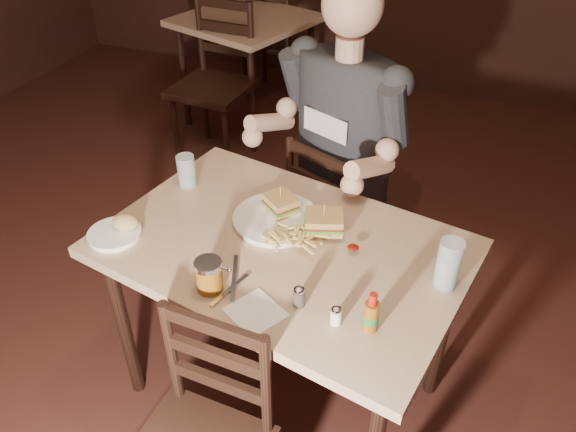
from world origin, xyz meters
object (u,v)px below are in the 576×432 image
(glass_right, at_px, (448,264))
(bg_chair_far, at_px, (275,42))
(diner, at_px, (339,113))
(bg_chair_near, at_px, (212,87))
(side_plate, at_px, (115,235))
(bg_table, at_px, (246,30))
(main_table, at_px, (283,263))
(hot_sauce, at_px, (371,312))
(dinner_plate, at_px, (276,220))
(chair_far, at_px, (340,216))
(syrup_dispenser, at_px, (209,276))
(glass_left, at_px, (186,171))

(glass_right, bearing_deg, bg_chair_far, 120.63)
(diner, bearing_deg, bg_chair_near, 161.26)
(diner, relative_size, side_plate, 6.01)
(bg_table, relative_size, side_plate, 5.78)
(main_table, height_order, glass_right, glass_right)
(diner, relative_size, hot_sauce, 7.81)
(dinner_plate, relative_size, glass_right, 1.78)
(main_table, distance_m, chair_far, 0.74)
(chair_far, distance_m, dinner_plate, 0.69)
(diner, height_order, glass_right, diner)
(hot_sauce, bearing_deg, bg_chair_near, 127.61)
(glass_right, xyz_separation_m, syrup_dispenser, (-0.65, -0.26, -0.03))
(main_table, relative_size, glass_right, 7.94)
(side_plate, bearing_deg, bg_chair_near, 107.00)
(side_plate, bearing_deg, dinner_plate, 28.77)
(chair_far, relative_size, dinner_plate, 2.81)
(main_table, relative_size, hot_sauce, 9.79)
(bg_chair_near, relative_size, syrup_dispenser, 9.24)
(glass_right, bearing_deg, bg_table, 126.58)
(bg_chair_far, bearing_deg, main_table, 110.10)
(syrup_dispenser, xyz_separation_m, side_plate, (-0.41, 0.11, -0.05))
(dinner_plate, distance_m, glass_right, 0.61)
(chair_far, relative_size, hot_sauce, 6.16)
(bg_table, bearing_deg, glass_right, -53.42)
(chair_far, height_order, side_plate, chair_far)
(glass_right, bearing_deg, chair_far, 125.95)
(hot_sauce, relative_size, side_plate, 0.77)
(bg_chair_near, relative_size, dinner_plate, 3.35)
(main_table, relative_size, bg_chair_far, 1.58)
(glass_left, relative_size, side_plate, 0.72)
(main_table, height_order, dinner_plate, dinner_plate)
(bg_chair_near, bearing_deg, bg_table, 93.76)
(bg_chair_near, bearing_deg, syrup_dispenser, -59.32)
(main_table, height_order, bg_chair_far, bg_chair_far)
(dinner_plate, bearing_deg, bg_table, 116.43)
(bg_chair_far, height_order, dinner_plate, bg_chair_far)
(diner, distance_m, dinner_plate, 0.56)
(chair_far, relative_size, bg_chair_near, 0.84)
(syrup_dispenser, relative_size, side_plate, 0.61)
(main_table, xyz_separation_m, glass_right, (0.53, -0.01, 0.17))
(bg_chair_near, height_order, diner, diner)
(main_table, distance_m, bg_table, 2.41)
(main_table, distance_m, dinner_plate, 0.15)
(syrup_dispenser, bearing_deg, side_plate, 176.38)
(bg_chair_near, bearing_deg, bg_chair_far, 93.76)
(chair_far, bearing_deg, diner, 90.00)
(main_table, distance_m, diner, 0.69)
(hot_sauce, bearing_deg, bg_table, 120.76)
(hot_sauce, distance_m, syrup_dispenser, 0.49)
(diner, bearing_deg, main_table, -66.80)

